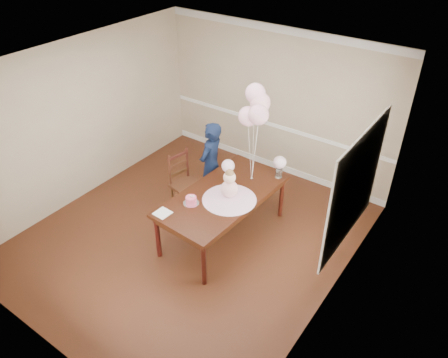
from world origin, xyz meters
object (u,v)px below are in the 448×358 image
at_px(birthday_cake, 191,200).
at_px(woman, 211,165).
at_px(dining_table_top, 223,195).
at_px(dining_chair_seat, 187,186).

relative_size(birthday_cake, woman, 0.10).
bearing_deg(dining_table_top, birthday_cake, -113.96).
bearing_deg(birthday_cake, dining_chair_seat, 134.09).
height_order(dining_table_top, woman, woman).
xyz_separation_m(dining_chair_seat, woman, (0.22, 0.38, 0.30)).
bearing_deg(dining_chair_seat, woman, 72.00).
bearing_deg(dining_chair_seat, birthday_cake, -34.10).
relative_size(dining_table_top, woman, 1.38).
height_order(birthday_cake, woman, woman).
height_order(dining_table_top, dining_chair_seat, dining_table_top).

